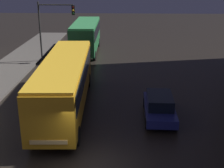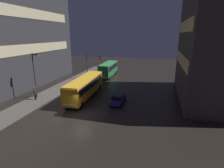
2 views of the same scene
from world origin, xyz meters
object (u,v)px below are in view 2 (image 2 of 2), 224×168
Objects in this scene: bus_near at (85,85)px; pedestrian_mid at (35,91)px; street_lamp_sidewalk at (35,69)px; pedestrian_near at (35,93)px; traffic_light_main at (92,63)px; car_taxi at (118,98)px; bus_far at (108,68)px.

pedestrian_mid is (-8.21, -2.21, -0.92)m from bus_near.
pedestrian_mid is 0.24× the size of street_lamp_sidewalk.
pedestrian_mid is at bearing 12.63° from bus_near.
pedestrian_near is 0.30× the size of traffic_light_main.
traffic_light_main is at bearing -52.62° from car_taxi.
bus_near is 8.03m from pedestrian_near.
car_taxi is (5.94, -0.99, -1.32)m from bus_near.
traffic_light_main reaches higher than pedestrian_mid.
street_lamp_sidewalk is at bearing 68.17° from bus_far.
traffic_light_main reaches higher than car_taxi.
pedestrian_mid is (-7.71, -17.86, -0.96)m from bus_far.
street_lamp_sidewalk is at bearing 16.17° from bus_near.
car_taxi is at bearing -53.73° from traffic_light_main.
bus_far is 1.31× the size of street_lamp_sidewalk.
bus_near is 6.76× the size of pedestrian_near.
pedestrian_near is at bearing -104.93° from traffic_light_main.
bus_far is 1.61× the size of traffic_light_main.
pedestrian_mid is at bearing 65.68° from bus_far.
pedestrian_near is at bearing -77.25° from street_lamp_sidewalk.
street_lamp_sidewalk is at bearing 157.52° from pedestrian_mid.
street_lamp_sidewalk reaches higher than traffic_light_main.
street_lamp_sidewalk reaches higher than bus_far.
bus_near reaches higher than car_taxi.
street_lamp_sidewalk is at bearing 127.60° from pedestrian_near.
traffic_light_main is (5.01, 13.68, 2.90)m from pedestrian_mid.
bus_far is 5.35m from traffic_light_main.
street_lamp_sidewalk is (-6.91, -18.15, 2.90)m from bus_far.
traffic_light_main is (-2.70, -4.19, 1.94)m from bus_far.
bus_far is at bearing 57.18° from traffic_light_main.
car_taxi is at bearing 110.16° from bus_far.
bus_near is 15.66m from bus_far.
car_taxi is 2.62× the size of pedestrian_mid.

